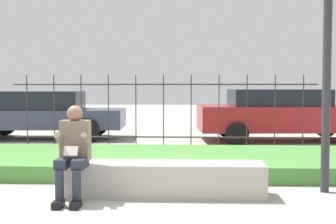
{
  "coord_description": "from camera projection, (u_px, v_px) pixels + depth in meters",
  "views": [
    {
      "loc": [
        0.55,
        -6.38,
        1.53
      ],
      "look_at": [
        0.2,
        1.81,
        1.06
      ],
      "focal_mm": 50.0,
      "sensor_mm": 36.0,
      "label": 1
    }
  ],
  "objects": [
    {
      "name": "ground_plane",
      "position": [
        148.0,
        195.0,
        6.47
      ],
      "size": [
        60.0,
        60.0,
        0.0
      ],
      "primitive_type": "plane",
      "color": "#A8A399"
    },
    {
      "name": "grass_berm",
      "position": [
        158.0,
        161.0,
        8.54
      ],
      "size": [
        8.89,
        2.76,
        0.27
      ],
      "color": "#4C893D",
      "rests_on": "ground_plane"
    },
    {
      "name": "stone_bench",
      "position": [
        162.0,
        181.0,
        6.45
      ],
      "size": [
        2.81,
        0.6,
        0.46
      ],
      "color": "#ADA89E",
      "rests_on": "ground_plane"
    },
    {
      "name": "car_parked_left",
      "position": [
        42.0,
        113.0,
        13.36
      ],
      "size": [
        4.64,
        2.1,
        1.36
      ],
      "rotation": [
        0.0,
        0.0,
        0.05
      ],
      "color": "#383D56",
      "rests_on": "ground_plane"
    },
    {
      "name": "person_seated_reader",
      "position": [
        74.0,
        149.0,
        6.14
      ],
      "size": [
        0.42,
        0.73,
        1.26
      ],
      "color": "black",
      "rests_on": "ground_plane"
    },
    {
      "name": "car_parked_right",
      "position": [
        283.0,
        114.0,
        12.79
      ],
      "size": [
        4.78,
        2.14,
        1.42
      ],
      "rotation": [
        0.0,
        0.0,
        0.07
      ],
      "color": "maroon",
      "rests_on": "ground_plane"
    },
    {
      "name": "iron_fence",
      "position": [
        163.0,
        112.0,
        10.58
      ],
      "size": [
        6.89,
        0.03,
        1.76
      ],
      "color": "#332D28",
      "rests_on": "ground_plane"
    }
  ]
}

